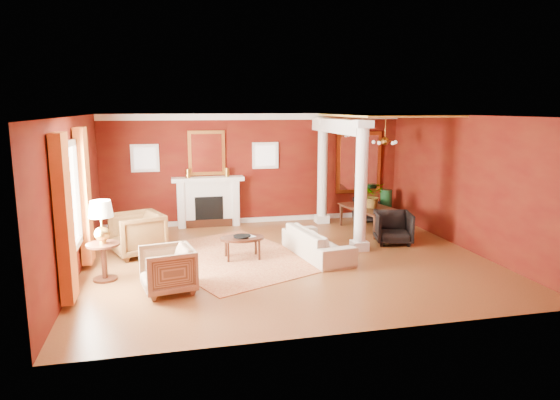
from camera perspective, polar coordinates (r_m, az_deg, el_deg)
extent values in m
plane|color=brown|center=(10.29, 0.79, -6.77)|extent=(8.00, 8.00, 0.00)
cube|color=#5F1D0D|center=(13.35, -2.77, 3.60)|extent=(8.00, 0.04, 2.90)
cube|color=#5F1D0D|center=(6.67, 7.97, -3.55)|extent=(8.00, 0.04, 2.90)
cube|color=#5F1D0D|center=(9.82, -22.51, 0.28)|extent=(0.04, 7.00, 2.90)
cube|color=#5F1D0D|center=(11.56, 20.45, 1.86)|extent=(0.04, 7.00, 2.90)
cube|color=white|center=(9.82, 0.83, 9.60)|extent=(8.00, 7.00, 0.04)
cube|color=white|center=(13.15, -8.19, -0.36)|extent=(1.60, 0.34, 1.20)
cube|color=black|center=(13.00, -8.10, -1.15)|extent=(0.72, 0.03, 0.70)
cube|color=black|center=(13.08, -8.06, -2.65)|extent=(1.20, 0.05, 0.20)
cube|color=white|center=(13.00, -8.24, 2.38)|extent=(1.85, 0.42, 0.10)
cube|color=white|center=(13.08, -11.23, -0.51)|extent=(0.16, 0.40, 1.20)
cube|color=white|center=(13.19, -5.14, -0.25)|extent=(0.16, 0.40, 1.20)
cube|color=gold|center=(13.09, -8.38, 5.34)|extent=(0.95, 0.06, 1.15)
cube|color=white|center=(13.06, -8.37, 5.33)|extent=(0.78, 0.02, 0.98)
cube|color=white|center=(13.08, -15.18, 4.65)|extent=(0.70, 0.06, 0.70)
cube|color=white|center=(13.05, -15.18, 4.63)|extent=(0.54, 0.02, 0.54)
cube|color=white|center=(13.32, -1.69, 5.11)|extent=(0.70, 0.06, 0.70)
cube|color=white|center=(13.29, -1.66, 5.10)|extent=(0.54, 0.02, 0.54)
cube|color=white|center=(9.22, -23.06, 0.25)|extent=(0.03, 1.30, 1.70)
cube|color=white|center=(8.53, -23.62, -0.56)|extent=(0.08, 0.10, 1.90)
cube|color=white|center=(9.89, -22.17, 0.96)|extent=(0.08, 0.10, 1.90)
cube|color=#BA5B1F|center=(8.26, -23.44, -1.96)|extent=(0.18, 0.55, 2.60)
cube|color=#BA5B1F|center=(10.20, -21.46, 0.42)|extent=(0.18, 0.55, 2.60)
cube|color=white|center=(11.04, 9.05, -5.15)|extent=(0.34, 0.34, 0.20)
cylinder|color=white|center=(10.76, 9.26, 1.79)|extent=(0.26, 0.26, 2.50)
cube|color=white|center=(10.64, 9.46, 8.56)|extent=(0.36, 0.36, 0.16)
cube|color=white|center=(13.50, 4.79, -2.16)|extent=(0.34, 0.34, 0.20)
cylinder|color=white|center=(13.27, 4.88, 3.53)|extent=(0.26, 0.26, 2.50)
cube|color=white|center=(13.18, 4.96, 9.02)|extent=(0.36, 0.36, 0.16)
cube|color=white|center=(12.14, 6.56, 8.39)|extent=(0.30, 3.20, 0.32)
cube|color=#EDB545|center=(12.42, 11.90, 9.44)|extent=(2.30, 3.40, 0.04)
cube|color=gold|center=(14.10, 8.97, 4.26)|extent=(1.30, 0.06, 1.70)
cube|color=white|center=(14.06, 9.03, 4.25)|extent=(1.10, 0.02, 1.50)
cylinder|color=gold|center=(12.50, 11.96, 8.09)|extent=(0.02, 0.02, 0.65)
sphere|color=gold|center=(12.52, 11.90, 6.60)|extent=(0.20, 0.20, 0.20)
sphere|color=beige|center=(12.64, 13.06, 6.46)|extent=(0.09, 0.09, 0.09)
sphere|color=beige|center=(12.80, 11.75, 6.56)|extent=(0.09, 0.09, 0.09)
sphere|color=beige|center=(12.58, 10.64, 6.53)|extent=(0.09, 0.09, 0.09)
sphere|color=beige|center=(12.28, 11.25, 6.41)|extent=(0.09, 0.09, 0.09)
sphere|color=beige|center=(12.31, 12.78, 6.37)|extent=(0.09, 0.09, 0.09)
cube|color=white|center=(13.21, -2.79, 9.49)|extent=(8.00, 0.08, 0.16)
cube|color=white|center=(13.55, -2.68, -2.27)|extent=(8.00, 0.08, 0.12)
cube|color=maroon|center=(10.43, -5.41, -6.53)|extent=(3.96, 4.42, 0.01)
imported|color=beige|center=(10.41, 4.31, -4.34)|extent=(0.90, 2.07, 0.78)
imported|color=black|center=(10.85, -16.00, -3.54)|extent=(1.18, 1.22, 1.00)
imported|color=tan|center=(8.62, -12.73, -7.53)|extent=(0.92, 0.96, 0.85)
cylinder|color=black|center=(10.23, -4.35, -4.39)|extent=(0.90, 0.90, 0.05)
cylinder|color=black|center=(10.06, -5.94, -6.04)|extent=(0.05, 0.05, 0.40)
cylinder|color=black|center=(10.15, -2.39, -5.84)|extent=(0.05, 0.05, 0.40)
cylinder|color=black|center=(10.44, -6.21, -5.43)|extent=(0.05, 0.05, 0.40)
cylinder|color=black|center=(10.53, -2.79, -5.24)|extent=(0.05, 0.05, 0.40)
imported|color=black|center=(10.16, -3.95, -3.63)|extent=(0.17, 0.09, 0.24)
cylinder|color=black|center=(9.63, -19.34, -8.49)|extent=(0.43, 0.43, 0.04)
cylinder|color=black|center=(9.54, -19.45, -6.73)|extent=(0.10, 0.10, 0.66)
cylinder|color=black|center=(9.45, -19.57, -4.82)|extent=(0.58, 0.58, 0.04)
sphere|color=gold|center=(9.40, -19.65, -3.68)|extent=(0.27, 0.27, 0.27)
cylinder|color=gold|center=(9.35, -19.72, -2.53)|extent=(0.03, 0.03, 0.29)
cone|color=beige|center=(9.30, -19.82, -0.95)|extent=(0.43, 0.43, 0.29)
imported|color=black|center=(12.73, 10.43, -1.36)|extent=(0.92, 1.78, 0.95)
imported|color=black|center=(11.65, 12.82, -2.92)|extent=(0.94, 0.91, 0.81)
imported|color=black|center=(13.75, 9.74, -0.99)|extent=(0.84, 0.81, 0.69)
sphere|color=#12391A|center=(14.03, 11.95, -1.58)|extent=(0.36, 0.36, 0.36)
cylinder|color=#12391A|center=(13.98, 11.99, -0.55)|extent=(0.32, 0.32, 0.85)
imported|color=#26591E|center=(12.53, 10.52, 1.78)|extent=(0.73, 0.77, 0.48)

